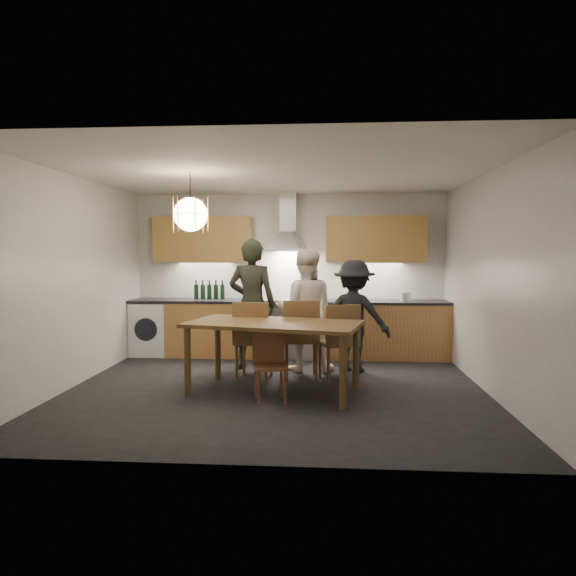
# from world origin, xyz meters

# --- Properties ---
(ground) EXTENTS (5.00, 5.00, 0.00)m
(ground) POSITION_xyz_m (0.00, 0.00, 0.00)
(ground) COLOR black
(ground) RESTS_ON ground
(room_shell) EXTENTS (5.02, 4.52, 2.61)m
(room_shell) POSITION_xyz_m (0.00, 0.00, 1.71)
(room_shell) COLOR white
(room_shell) RESTS_ON ground
(counter_run) EXTENTS (5.00, 0.62, 0.90)m
(counter_run) POSITION_xyz_m (0.02, 1.95, 0.45)
(counter_run) COLOR tan
(counter_run) RESTS_ON ground
(range_stove) EXTENTS (0.90, 0.60, 0.92)m
(range_stove) POSITION_xyz_m (0.00, 1.94, 0.44)
(range_stove) COLOR silver
(range_stove) RESTS_ON ground
(wall_fixtures) EXTENTS (4.30, 0.54, 1.10)m
(wall_fixtures) POSITION_xyz_m (0.00, 2.07, 1.87)
(wall_fixtures) COLOR tan
(wall_fixtures) RESTS_ON ground
(pendant_lamp) EXTENTS (0.43, 0.43, 0.70)m
(pendant_lamp) POSITION_xyz_m (-1.00, -0.10, 2.10)
(pendant_lamp) COLOR black
(pendant_lamp) RESTS_ON ground
(dining_table) EXTENTS (2.16, 1.42, 0.84)m
(dining_table) POSITION_xyz_m (-0.01, -0.18, 0.74)
(dining_table) COLOR brown
(dining_table) RESTS_ON ground
(chair_back_left) EXTENTS (0.50, 0.50, 1.03)m
(chair_back_left) POSITION_xyz_m (-0.34, 0.37, 0.59)
(chair_back_left) COLOR brown
(chair_back_left) RESTS_ON ground
(chair_back_mid) EXTENTS (0.50, 0.50, 1.04)m
(chair_back_mid) POSITION_xyz_m (0.28, 0.51, 0.60)
(chair_back_mid) COLOR brown
(chair_back_mid) RESTS_ON ground
(chair_back_right) EXTENTS (0.56, 0.56, 1.00)m
(chair_back_right) POSITION_xyz_m (0.78, 0.40, 0.57)
(chair_back_right) COLOR brown
(chair_back_right) RESTS_ON ground
(chair_front) EXTENTS (0.43, 0.43, 0.80)m
(chair_front) POSITION_xyz_m (-0.03, -0.44, 0.46)
(chair_front) COLOR brown
(chair_front) RESTS_ON ground
(person_left) EXTENTS (0.72, 0.52, 1.84)m
(person_left) POSITION_xyz_m (-0.44, 1.03, 0.92)
(person_left) COLOR black
(person_left) RESTS_ON ground
(person_mid) EXTENTS (0.83, 0.65, 1.71)m
(person_mid) POSITION_xyz_m (0.31, 1.02, 0.85)
(person_mid) COLOR white
(person_mid) RESTS_ON ground
(person_right) EXTENTS (1.12, 0.82, 1.55)m
(person_right) POSITION_xyz_m (0.99, 0.99, 0.77)
(person_right) COLOR black
(person_right) RESTS_ON ground
(mixing_bowl) EXTENTS (0.35, 0.35, 0.07)m
(mixing_bowl) POSITION_xyz_m (1.07, 1.87, 0.93)
(mixing_bowl) COLOR #ABABAE
(mixing_bowl) RESTS_ON counter_run
(stock_pot) EXTENTS (0.21, 0.21, 0.12)m
(stock_pot) POSITION_xyz_m (1.83, 1.90, 0.96)
(stock_pot) COLOR silver
(stock_pot) RESTS_ON counter_run
(wine_bottles) EXTENTS (0.50, 0.07, 0.30)m
(wine_bottles) POSITION_xyz_m (-1.27, 2.03, 1.05)
(wine_bottles) COLOR black
(wine_bottles) RESTS_ON counter_run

